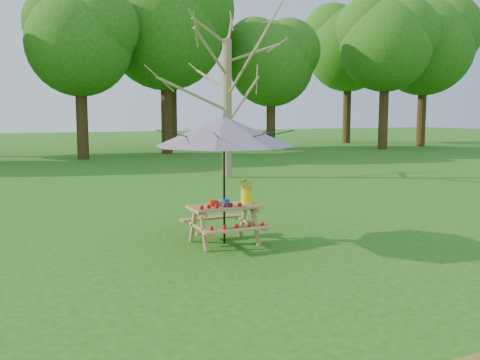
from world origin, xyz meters
name	(u,v)px	position (x,y,z in m)	size (l,w,h in m)	color
ground	(302,292)	(0.00, 0.00, 0.00)	(120.00, 120.00, 0.00)	#1F6012
picnic_table	(224,225)	(0.11, 2.75, 0.33)	(1.20, 1.32, 0.67)	olive
patio_umbrella	(224,131)	(0.11, 2.75, 1.95)	(2.91, 2.91, 2.27)	black
produce_bins	(220,203)	(0.04, 2.76, 0.72)	(0.30, 0.41, 0.13)	red
tomatoes_row	(220,206)	(-0.04, 2.57, 0.71)	(0.77, 0.13, 0.07)	red
flower_bucket	(247,188)	(0.58, 2.81, 0.93)	(0.36, 0.33, 0.49)	#F6FE0D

